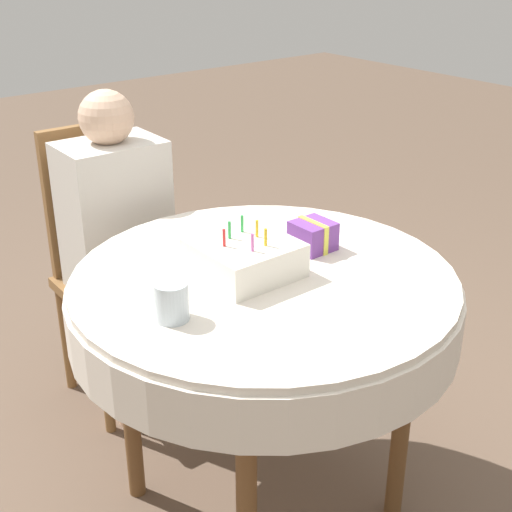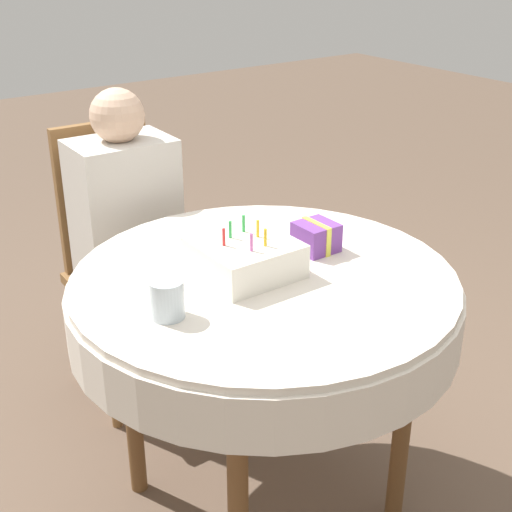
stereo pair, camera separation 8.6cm
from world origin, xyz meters
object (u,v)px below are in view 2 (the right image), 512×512
object	(u,v)px
birthday_cake	(245,257)
drinking_glass	(167,299)
gift_box	(316,237)
person	(129,224)
chair	(121,256)

from	to	relation	value
birthday_cake	drinking_glass	distance (m)	0.29
gift_box	drinking_glass	bearing A→B (deg)	-170.66
person	gift_box	bearing A→B (deg)	-69.46
birthday_cake	drinking_glass	xyz separation A→B (m)	(-0.28, -0.08, 0.00)
birthday_cake	gift_box	bearing A→B (deg)	0.56
person	drinking_glass	world-z (taller)	person
chair	drinking_glass	world-z (taller)	chair
birthday_cake	drinking_glass	bearing A→B (deg)	-163.24
drinking_glass	gift_box	size ratio (longest dim) A/B	0.85
chair	person	bearing A→B (deg)	-90.00
chair	birthday_cake	world-z (taller)	chair
chair	birthday_cake	distance (m)	0.85
birthday_cake	person	bearing A→B (deg)	89.55
person	birthday_cake	world-z (taller)	person
person	birthday_cake	xyz separation A→B (m)	(-0.01, -0.70, 0.14)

